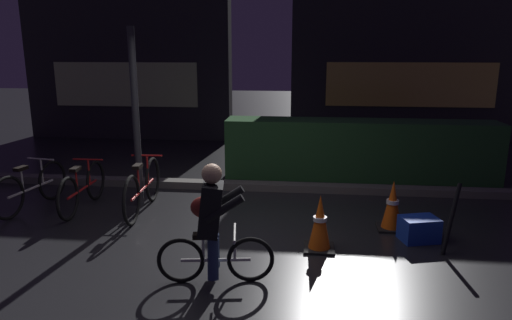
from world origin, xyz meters
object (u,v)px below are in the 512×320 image
object	(u,v)px
street_post	(136,120)
closed_umbrella	(451,218)
traffic_cone_near	(320,223)
traffic_cone_far	(392,206)
parked_bike_center_left	(143,188)
cyclist	(212,223)
blue_crate	(419,229)
parked_bike_leftmost	(31,188)
parked_bike_left_mid	(82,188)

from	to	relation	value
street_post	closed_umbrella	bearing A→B (deg)	-15.43
traffic_cone_near	traffic_cone_far	world-z (taller)	traffic_cone_near
street_post	parked_bike_center_left	distance (m)	1.00
cyclist	closed_umbrella	distance (m)	2.82
cyclist	closed_umbrella	size ratio (longest dim) A/B	1.47
parked_bike_center_left	blue_crate	bearing A→B (deg)	-102.58
traffic_cone_far	closed_umbrella	world-z (taller)	closed_umbrella
parked_bike_center_left	traffic_cone_far	size ratio (longest dim) A/B	2.58
street_post	parked_bike_center_left	bearing A→B (deg)	-61.89
street_post	cyclist	bearing A→B (deg)	-54.64
street_post	traffic_cone_far	bearing A→B (deg)	-8.74
traffic_cone_near	traffic_cone_far	bearing A→B (deg)	38.08
parked_bike_center_left	traffic_cone_far	distance (m)	3.47
traffic_cone_near	traffic_cone_far	xyz separation A→B (m)	(0.95, 0.75, -0.01)
parked_bike_leftmost	cyclist	bearing A→B (deg)	-112.48
parked_bike_leftmost	blue_crate	bearing A→B (deg)	-87.38
parked_bike_left_mid	traffic_cone_far	xyz separation A→B (m)	(4.38, -0.31, -0.00)
traffic_cone_far	blue_crate	world-z (taller)	traffic_cone_far
traffic_cone_far	closed_umbrella	distance (m)	0.83
parked_bike_leftmost	parked_bike_left_mid	world-z (taller)	parked_bike_leftmost
blue_crate	cyclist	bearing A→B (deg)	-150.87
cyclist	closed_umbrella	bearing A→B (deg)	13.53
traffic_cone_far	cyclist	distance (m)	2.64
traffic_cone_far	blue_crate	size ratio (longest dim) A/B	1.50
blue_crate	parked_bike_leftmost	bearing A→B (deg)	173.80
traffic_cone_far	cyclist	bearing A→B (deg)	-141.27
street_post	parked_bike_left_mid	world-z (taller)	street_post
traffic_cone_far	closed_umbrella	size ratio (longest dim) A/B	0.78
traffic_cone_far	cyclist	world-z (taller)	cyclist
blue_crate	closed_umbrella	world-z (taller)	closed_umbrella
street_post	parked_bike_leftmost	world-z (taller)	street_post
parked_bike_center_left	cyclist	bearing A→B (deg)	-146.58
street_post	traffic_cone_far	xyz separation A→B (m)	(3.60, -0.55, -0.99)
traffic_cone_near	blue_crate	bearing A→B (deg)	18.05
parked_bike_leftmost	traffic_cone_near	distance (m)	4.30
parked_bike_leftmost	street_post	bearing A→B (deg)	-69.71
traffic_cone_near	closed_umbrella	size ratio (longest dim) A/B	0.79
street_post	parked_bike_left_mid	bearing A→B (deg)	-162.41
cyclist	parked_bike_left_mid	bearing A→B (deg)	132.00
parked_bike_left_mid	traffic_cone_near	size ratio (longest dim) A/B	2.27
cyclist	street_post	bearing A→B (deg)	117.13
parked_bike_center_left	traffic_cone_near	world-z (taller)	parked_bike_center_left
blue_crate	cyclist	xyz separation A→B (m)	(-2.32, -1.29, 0.48)
street_post	closed_umbrella	world-z (taller)	street_post
parked_bike_leftmost	parked_bike_left_mid	xyz separation A→B (m)	(0.76, 0.06, -0.00)
traffic_cone_far	cyclist	size ratio (longest dim) A/B	0.53
traffic_cone_far	parked_bike_leftmost	bearing A→B (deg)	177.31
street_post	blue_crate	bearing A→B (deg)	-13.08
parked_bike_center_left	traffic_cone_near	size ratio (longest dim) A/B	2.53
parked_bike_left_mid	traffic_cone_far	world-z (taller)	parked_bike_left_mid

